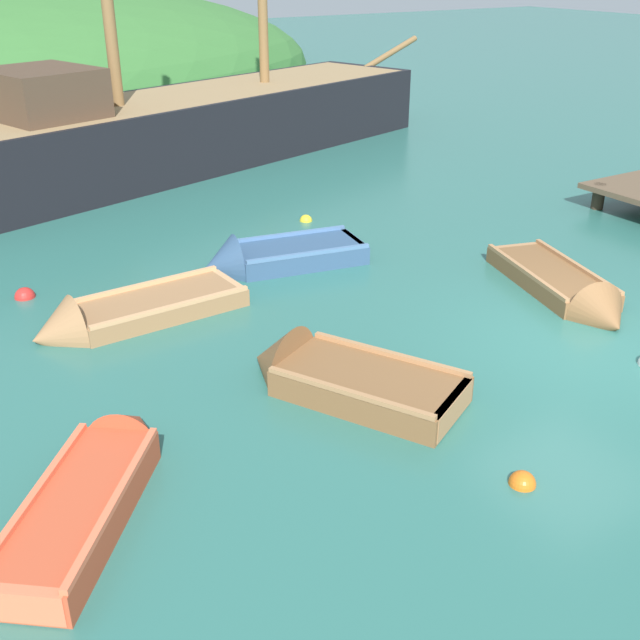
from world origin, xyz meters
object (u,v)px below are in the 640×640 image
(rowboat_center, at_px, (568,293))
(buoy_yellow, at_px, (306,221))
(buoy_red, at_px, (25,297))
(buoy_orange, at_px, (522,484))
(sailing_ship, at_px, (190,137))
(rowboat_near_dock, at_px, (271,260))
(rowboat_outer_left, at_px, (123,318))
(rowboat_portside, at_px, (335,380))
(rowboat_outer_right, at_px, (95,490))

(rowboat_center, distance_m, buoy_yellow, 6.23)
(buoy_red, relative_size, buoy_orange, 1.14)
(buoy_red, bearing_deg, sailing_ship, 49.59)
(sailing_ship, xyz_separation_m, rowboat_center, (1.73, -12.25, -0.62))
(sailing_ship, bearing_deg, rowboat_near_dock, -119.82)
(rowboat_outer_left, bearing_deg, rowboat_portside, 113.58)
(sailing_ship, xyz_separation_m, buoy_orange, (-2.69, -15.58, -0.71))
(sailing_ship, distance_m, rowboat_portside, 13.15)
(rowboat_near_dock, xyz_separation_m, buoy_red, (-4.32, 0.95, -0.12))
(buoy_orange, bearing_deg, sailing_ship, 80.21)
(buoy_red, distance_m, buoy_yellow, 6.36)
(rowboat_near_dock, distance_m, rowboat_center, 5.40)
(rowboat_near_dock, height_order, buoy_red, rowboat_near_dock)
(sailing_ship, relative_size, rowboat_outer_left, 5.21)
(rowboat_portside, distance_m, buoy_red, 6.13)
(rowboat_outer_right, bearing_deg, rowboat_near_dock, -5.71)
(buoy_orange, bearing_deg, rowboat_portside, 102.62)
(rowboat_portside, relative_size, rowboat_outer_left, 0.93)
(rowboat_outer_right, bearing_deg, buoy_orange, -79.96)
(rowboat_portside, bearing_deg, buoy_orange, 164.90)
(rowboat_portside, height_order, rowboat_center, rowboat_portside)
(rowboat_near_dock, xyz_separation_m, rowboat_outer_right, (-4.93, -5.09, 0.01))
(sailing_ship, xyz_separation_m, rowboat_portside, (-3.33, -12.71, -0.58))
(rowboat_portside, relative_size, rowboat_near_dock, 1.01)
(rowboat_outer_left, bearing_deg, buoy_red, -62.74)
(rowboat_portside, relative_size, rowboat_center, 0.91)
(rowboat_portside, height_order, rowboat_outer_left, rowboat_portside)
(buoy_red, bearing_deg, rowboat_portside, -61.83)
(sailing_ship, distance_m, buoy_red, 9.63)
(rowboat_center, bearing_deg, rowboat_outer_left, -98.11)
(rowboat_near_dock, relative_size, buoy_yellow, 11.55)
(rowboat_near_dock, bearing_deg, rowboat_center, 142.22)
(rowboat_center, distance_m, buoy_red, 9.36)
(rowboat_outer_left, relative_size, rowboat_outer_right, 1.14)
(rowboat_near_dock, distance_m, buoy_orange, 7.37)
(rowboat_center, bearing_deg, buoy_orange, -36.96)
(rowboat_center, xyz_separation_m, buoy_red, (-7.95, 4.94, -0.09))
(rowboat_center, height_order, buoy_red, rowboat_center)
(rowboat_portside, height_order, rowboat_outer_right, rowboat_portside)
(rowboat_center, relative_size, buoy_red, 10.21)
(rowboat_outer_left, xyz_separation_m, buoy_orange, (2.43, -6.40, -0.09))
(buoy_red, relative_size, buoy_yellow, 1.26)
(rowboat_center, height_order, buoy_yellow, rowboat_center)
(rowboat_outer_right, distance_m, buoy_yellow, 9.88)
(sailing_ship, bearing_deg, buoy_orange, -116.65)
(buoy_red, bearing_deg, rowboat_outer_left, -59.46)
(rowboat_outer_right, bearing_deg, buoy_yellow, -5.77)
(rowboat_near_dock, xyz_separation_m, rowboat_center, (3.63, -3.99, -0.03))
(buoy_orange, bearing_deg, rowboat_center, 37.03)
(rowboat_outer_right, xyz_separation_m, buoy_orange, (4.14, -2.23, -0.13))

